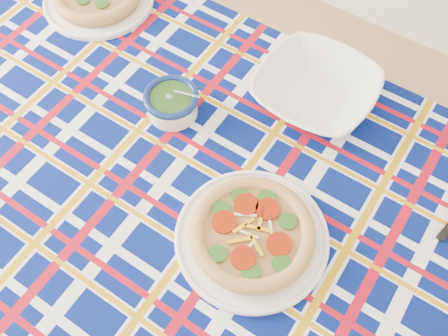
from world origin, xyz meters
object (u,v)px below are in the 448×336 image
Objects in this scene: main_focaccia_plate at (252,233)px; pesto_bowl at (172,102)px; serving_bowl at (316,90)px; dining_table at (200,202)px.

pesto_bowl reaches higher than main_focaccia_plate.
main_focaccia_plate is 1.16× the size of serving_bowl.
main_focaccia_plate is at bearing -27.36° from pesto_bowl.
serving_bowl is at bearing 74.88° from dining_table.
serving_bowl reaches higher than main_focaccia_plate.
dining_table is at bearing 166.08° from main_focaccia_plate.
pesto_bowl is (-0.33, 0.17, 0.01)m from main_focaccia_plate.
pesto_bowl is 0.34m from serving_bowl.
main_focaccia_plate is at bearing -79.54° from serving_bowl.
dining_table is 12.26× the size of pesto_bowl.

